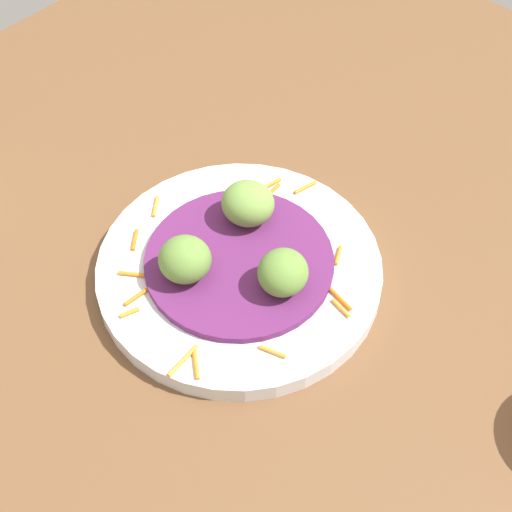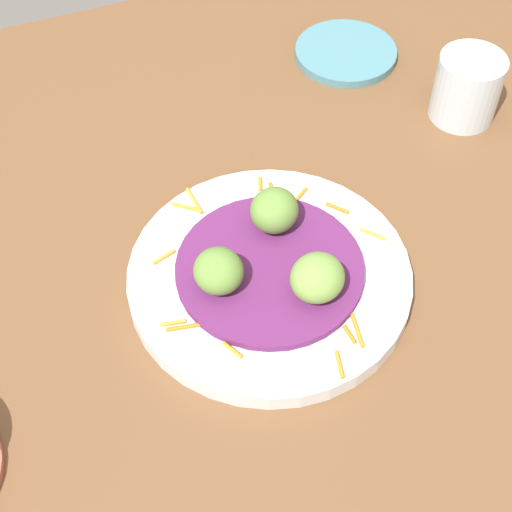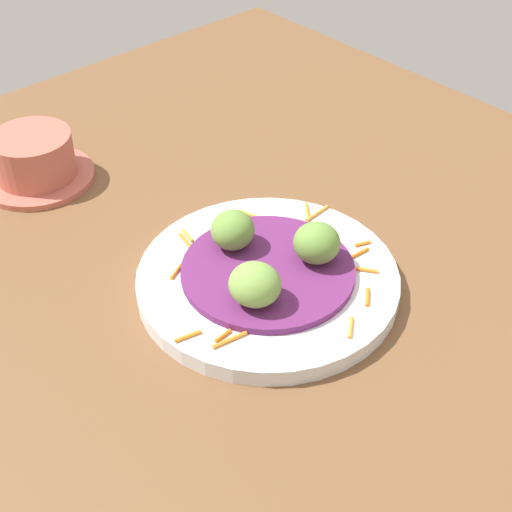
{
  "view_description": "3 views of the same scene",
  "coord_description": "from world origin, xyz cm",
  "px_view_note": "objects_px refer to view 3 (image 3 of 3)",
  "views": [
    {
      "loc": [
        27.82,
        -35.64,
        61.14
      ],
      "look_at": [
        -2.36,
        -2.35,
        5.58
      ],
      "focal_mm": 53.26,
      "sensor_mm": 36.0,
      "label": 1
    },
    {
      "loc": [
        14.25,
        38.61,
        63.46
      ],
      "look_at": [
        -2.93,
        -4.51,
        5.15
      ],
      "focal_mm": 54.49,
      "sensor_mm": 36.0,
      "label": 2
    },
    {
      "loc": [
        -47.17,
        37.65,
        55.41
      ],
      "look_at": [
        -2.64,
        -2.56,
        5.93
      ],
      "focal_mm": 52.82,
      "sensor_mm": 36.0,
      "label": 3
    }
  ],
  "objects_px": {
    "guac_scoop_center": "(255,284)",
    "guac_scoop_right": "(317,243)",
    "guac_scoop_left": "(233,230)",
    "terracotta_bowl": "(35,160)",
    "main_plate": "(268,280)"
  },
  "relations": [
    {
      "from": "guac_scoop_center",
      "to": "guac_scoop_right",
      "type": "bearing_deg",
      "value": -86.95
    },
    {
      "from": "guac_scoop_center",
      "to": "guac_scoop_left",
      "type": "bearing_deg",
      "value": -26.95
    },
    {
      "from": "guac_scoop_center",
      "to": "terracotta_bowl",
      "type": "distance_m",
      "value": 0.38
    },
    {
      "from": "guac_scoop_left",
      "to": "guac_scoop_center",
      "type": "xyz_separation_m",
      "value": [
        -0.08,
        0.04,
        0.0
      ]
    },
    {
      "from": "guac_scoop_left",
      "to": "terracotta_bowl",
      "type": "height_order",
      "value": "guac_scoop_left"
    },
    {
      "from": "guac_scoop_left",
      "to": "guac_scoop_right",
      "type": "height_order",
      "value": "guac_scoop_right"
    },
    {
      "from": "main_plate",
      "to": "guac_scoop_left",
      "type": "distance_m",
      "value": 0.07
    },
    {
      "from": "main_plate",
      "to": "guac_scoop_center",
      "type": "bearing_deg",
      "value": 123.05
    },
    {
      "from": "main_plate",
      "to": "guac_scoop_right",
      "type": "xyz_separation_m",
      "value": [
        -0.02,
        -0.05,
        0.04
      ]
    },
    {
      "from": "guac_scoop_left",
      "to": "terracotta_bowl",
      "type": "xyz_separation_m",
      "value": [
        0.29,
        0.07,
        -0.02
      ]
    },
    {
      "from": "guac_scoop_right",
      "to": "guac_scoop_center",
      "type": "bearing_deg",
      "value": 93.05
    },
    {
      "from": "guac_scoop_left",
      "to": "guac_scoop_right",
      "type": "relative_size",
      "value": 0.97
    },
    {
      "from": "guac_scoop_center",
      "to": "main_plate",
      "type": "bearing_deg",
      "value": -56.95
    },
    {
      "from": "guac_scoop_center",
      "to": "terracotta_bowl",
      "type": "bearing_deg",
      "value": 5.03
    },
    {
      "from": "main_plate",
      "to": "terracotta_bowl",
      "type": "bearing_deg",
      "value": 12.51
    }
  ]
}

